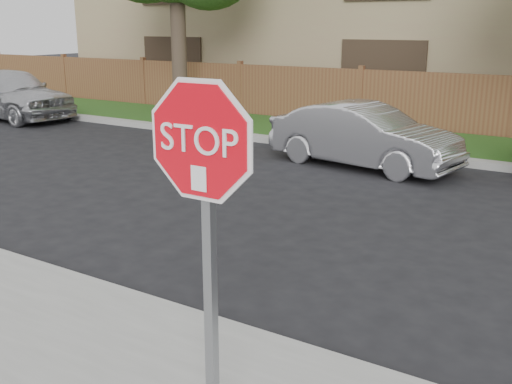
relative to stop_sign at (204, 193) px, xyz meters
The scene contains 6 objects.
ground 2.38m from the stop_sign, 103.77° to the left, with size 90.00×90.00×0.00m, color black.
far_curb 9.80m from the stop_sign, 92.16° to the left, with size 70.00×0.30×0.15m, color gray.
grass_strip 11.42m from the stop_sign, 91.84° to the left, with size 70.00×3.00×0.12m, color #1E4714.
stop_sign is the anchor object (origin of this frame).
sedan_far_left 16.41m from the stop_sign, 148.10° to the left, with size 1.84×4.58×1.56m, color silver.
sedan_left 8.86m from the stop_sign, 105.99° to the left, with size 1.35×3.87×1.27m, color silver.
Camera 1 is at (2.45, -4.20, 2.80)m, focal length 42.00 mm.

